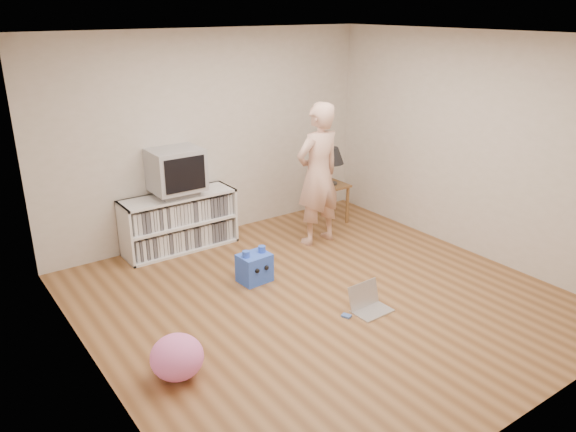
# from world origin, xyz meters

# --- Properties ---
(ground) EXTENTS (4.50, 4.50, 0.00)m
(ground) POSITION_xyz_m (0.00, 0.00, 0.00)
(ground) COLOR brown
(ground) RESTS_ON ground
(walls) EXTENTS (4.52, 4.52, 2.60)m
(walls) POSITION_xyz_m (0.00, 0.00, 1.30)
(walls) COLOR beige
(walls) RESTS_ON ground
(ceiling) EXTENTS (4.50, 4.50, 0.01)m
(ceiling) POSITION_xyz_m (0.00, 0.00, 2.60)
(ceiling) COLOR white
(ceiling) RESTS_ON walls
(media_unit) EXTENTS (1.40, 0.45, 0.70)m
(media_unit) POSITION_xyz_m (-0.61, 2.04, 0.35)
(media_unit) COLOR white
(media_unit) RESTS_ON ground
(dvd_deck) EXTENTS (0.45, 0.35, 0.07)m
(dvd_deck) POSITION_xyz_m (-0.61, 2.02, 0.73)
(dvd_deck) COLOR gray
(dvd_deck) RESTS_ON media_unit
(crt_tv) EXTENTS (0.60, 0.53, 0.50)m
(crt_tv) POSITION_xyz_m (-0.61, 2.02, 1.02)
(crt_tv) COLOR #A0A0A5
(crt_tv) RESTS_ON dvd_deck
(side_table) EXTENTS (0.42, 0.42, 0.55)m
(side_table) POSITION_xyz_m (1.48, 1.65, 0.42)
(side_table) COLOR brown
(side_table) RESTS_ON ground
(table_lamp) EXTENTS (0.34, 0.34, 0.52)m
(table_lamp) POSITION_xyz_m (1.48, 1.65, 0.94)
(table_lamp) COLOR #333333
(table_lamp) RESTS_ON side_table
(person) EXTENTS (0.67, 0.46, 1.78)m
(person) POSITION_xyz_m (0.90, 1.21, 0.89)
(person) COLOR beige
(person) RESTS_ON ground
(laptop) EXTENTS (0.38, 0.31, 0.26)m
(laptop) POSITION_xyz_m (0.25, -0.44, 0.07)
(laptop) COLOR silver
(laptop) RESTS_ON ground
(playing_cards) EXTENTS (0.09, 0.11, 0.02)m
(playing_cards) POSITION_xyz_m (-0.02, -0.43, 0.01)
(playing_cards) COLOR #476BBF
(playing_cards) RESTS_ON ground
(plush_blue) EXTENTS (0.35, 0.31, 0.39)m
(plush_blue) POSITION_xyz_m (-0.34, 0.73, 0.17)
(plush_blue) COLOR blue
(plush_blue) RESTS_ON ground
(plush_pink) EXTENTS (0.58, 0.58, 0.37)m
(plush_pink) POSITION_xyz_m (-1.75, -0.34, 0.19)
(plush_pink) COLOR #FF74CB
(plush_pink) RESTS_ON ground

